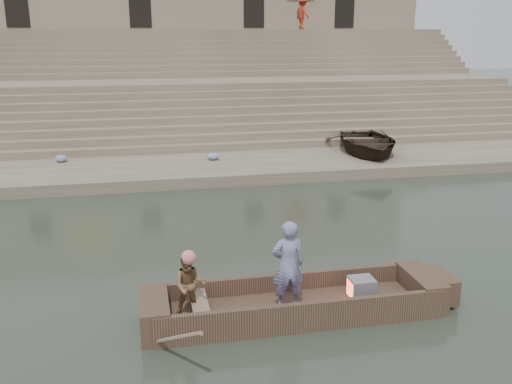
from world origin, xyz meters
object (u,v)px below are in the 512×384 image
object	(u,v)px
main_rowboat	(294,310)
pedestrian	(302,13)
beached_rowboat	(367,142)
standing_man	(288,265)
rowing_man	(190,285)
television	(361,288)

from	to	relation	value
main_rowboat	pedestrian	size ratio (longest dim) A/B	2.65
main_rowboat	beached_rowboat	world-z (taller)	beached_rowboat
standing_man	pedestrian	world-z (taller)	pedestrian
rowing_man	television	size ratio (longest dim) A/B	2.56
pedestrian	standing_man	bearing A→B (deg)	146.28
standing_man	pedestrian	size ratio (longest dim) A/B	0.89
television	rowing_man	bearing A→B (deg)	-179.39
rowing_man	television	distance (m)	3.25
rowing_man	standing_man	bearing A→B (deg)	4.78
rowing_man	beached_rowboat	distance (m)	14.11
beached_rowboat	pedestrian	size ratio (longest dim) A/B	2.37
television	beached_rowboat	size ratio (longest dim) A/B	0.10
television	pedestrian	bearing A→B (deg)	76.41
main_rowboat	rowing_man	xyz separation A→B (m)	(-1.92, -0.03, 0.70)
main_rowboat	standing_man	size ratio (longest dim) A/B	2.99
main_rowboat	rowing_man	world-z (taller)	rowing_man
beached_rowboat	main_rowboat	bearing A→B (deg)	-109.52
standing_man	beached_rowboat	xyz separation A→B (m)	(6.34, 11.61, -0.20)
television	standing_man	bearing A→B (deg)	-176.64
standing_man	beached_rowboat	bearing A→B (deg)	-119.60
standing_man	rowing_man	world-z (taller)	standing_man
television	beached_rowboat	xyz separation A→B (m)	(4.88, 11.52, 0.44)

